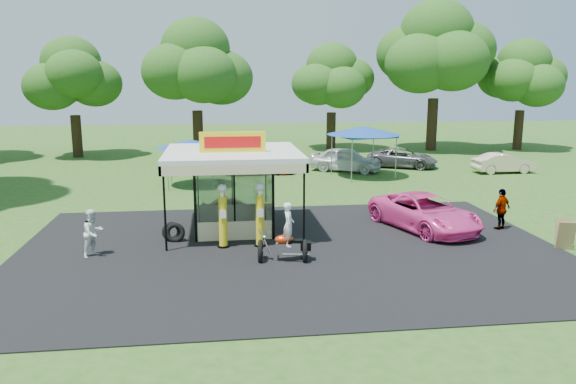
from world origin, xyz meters
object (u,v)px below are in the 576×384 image
object	(u,v)px
gas_pump_left	(223,218)
pink_sedan	(425,212)
motorcycle	(287,238)
spectator_east_b	(502,209)
tent_east	(364,131)
gas_station_kiosk	(233,189)
gas_pump_right	(260,216)
spectator_west	(93,233)
kiosk_car	(232,208)
tent_west	(190,144)
bg_car_c	(346,160)
bg_car_e	(503,163)
bg_car_b	(259,163)
bg_car_d	(402,158)
a_frame_sign	(565,235)

from	to	relation	value
gas_pump_left	pink_sedan	world-z (taller)	gas_pump_left
motorcycle	gas_pump_left	bearing A→B (deg)	146.09
spectator_east_b	tent_east	world-z (taller)	tent_east
gas_pump_left	gas_station_kiosk	bearing A→B (deg)	78.66
gas_pump_right	spectator_west	size ratio (longest dim) A/B	1.42
gas_pump_right	tent_east	world-z (taller)	tent_east
kiosk_car	tent_west	bearing A→B (deg)	14.92
spectator_west	gas_pump_right	bearing A→B (deg)	-48.88
gas_pump_right	spectator_east_b	world-z (taller)	gas_pump_right
pink_sedan	bg_car_c	world-z (taller)	bg_car_c
pink_sedan	bg_car_e	bearing A→B (deg)	32.71
bg_car_b	tent_east	world-z (taller)	tent_east
spectator_west	bg_car_c	bearing A→B (deg)	-0.47
motorcycle	bg_car_d	bearing A→B (deg)	68.20
bg_car_d	bg_car_e	size ratio (longest dim) A/B	1.20
gas_pump_left	tent_east	world-z (taller)	tent_east
motorcycle	bg_car_c	world-z (taller)	motorcycle
pink_sedan	kiosk_car	bearing A→B (deg)	140.76
spectator_west	tent_west	world-z (taller)	tent_west
pink_sedan	bg_car_c	xyz separation A→B (m)	(0.10, 14.95, 0.07)
bg_car_b	tent_east	bearing A→B (deg)	-106.02
bg_car_c	tent_west	size ratio (longest dim) A/B	1.22
motorcycle	tent_east	world-z (taller)	tent_east
gas_station_kiosk	tent_east	bearing A→B (deg)	54.29
a_frame_sign	bg_car_c	world-z (taller)	bg_car_c
gas_station_kiosk	motorcycle	size ratio (longest dim) A/B	2.47
motorcycle	tent_east	size ratio (longest dim) A/B	0.47
gas_station_kiosk	pink_sedan	distance (m)	8.05
gas_pump_right	tent_west	size ratio (longest dim) A/B	0.63
spectator_east_b	tent_east	bearing A→B (deg)	-106.85
gas_station_kiosk	tent_west	bearing A→B (deg)	101.81
spectator_west	bg_car_e	distance (m)	27.84
kiosk_car	pink_sedan	xyz separation A→B (m)	(7.94, -2.98, 0.26)
spectator_west	gas_pump_left	bearing A→B (deg)	-47.31
tent_west	bg_car_c	bearing A→B (deg)	21.04
gas_pump_left	kiosk_car	distance (m)	4.61
gas_pump_left	bg_car_c	xyz separation A→B (m)	(8.51, 16.51, -0.35)
bg_car_c	tent_west	bearing A→B (deg)	140.92
spectator_west	bg_car_c	xyz separation A→B (m)	(13.11, 16.95, -0.05)
gas_station_kiosk	bg_car_d	bearing A→B (deg)	51.07
gas_station_kiosk	gas_pump_right	size ratio (longest dim) A/B	2.20
bg_car_b	bg_car_e	xyz separation A→B (m)	(16.21, -1.70, -0.03)
a_frame_sign	tent_east	distance (m)	16.68
a_frame_sign	spectator_east_b	size ratio (longest dim) A/B	0.63
a_frame_sign	spectator_west	bearing A→B (deg)	-167.58
gas_station_kiosk	spectator_east_b	world-z (taller)	gas_station_kiosk
motorcycle	tent_east	xyz separation A→B (m)	(6.97, 16.23, 2.10)
a_frame_sign	pink_sedan	distance (m)	5.34
gas_pump_right	bg_car_b	world-z (taller)	gas_pump_right
gas_pump_left	a_frame_sign	world-z (taller)	gas_pump_left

